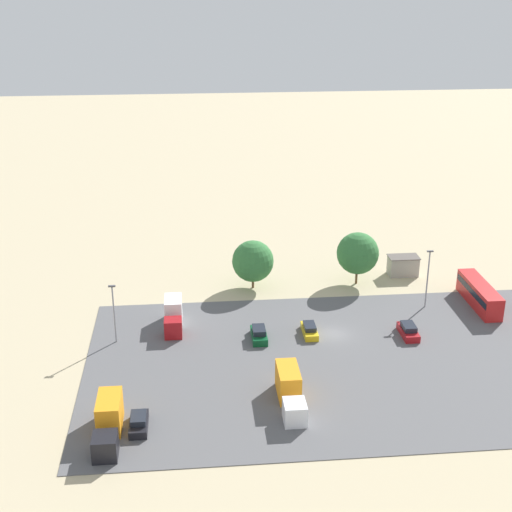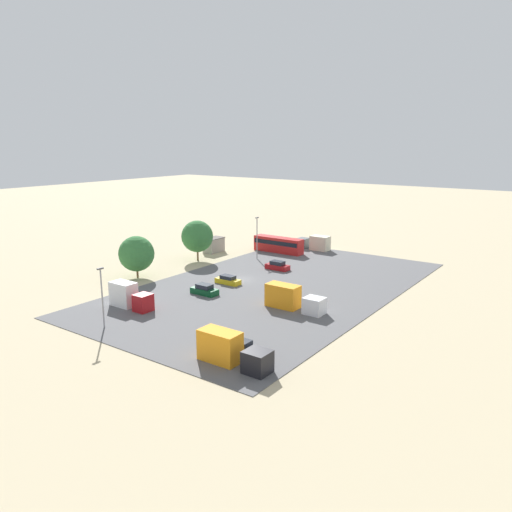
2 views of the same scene
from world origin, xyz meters
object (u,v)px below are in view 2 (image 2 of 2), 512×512
object	(u,v)px
parked_truck_0	(129,296)
parked_truck_3	(230,350)
parked_truck_2	(292,298)
parked_car_2	(228,280)
bus	(278,244)
parked_car_1	(240,347)
shed_building	(214,245)
parked_truck_1	(315,243)
parked_car_0	(277,266)
parked_car_3	(204,290)

from	to	relation	value
parked_truck_0	parked_truck_3	world-z (taller)	parked_truck_0
parked_truck_2	parked_truck_3	distance (m)	19.85
parked_car_2	parked_truck_2	xyz separation A→B (m)	(4.78, 15.55, 0.94)
bus	parked_car_1	size ratio (longest dim) A/B	2.62
shed_building	parked_car_1	distance (m)	53.91
parked_truck_0	parked_truck_1	distance (m)	50.49
parked_truck_2	parked_car_2	bearing A→B (deg)	-107.11
parked_car_0	parked_truck_3	size ratio (longest dim) A/B	0.52
parked_car_1	bus	bearing A→B (deg)	-151.56
parked_car_1	parked_car_2	bearing A→B (deg)	-138.37
shed_building	parked_car_3	world-z (taller)	shed_building
parked_car_1	parked_car_2	xyz separation A→B (m)	(-21.21, -18.85, -0.05)
shed_building	parked_car_3	bearing A→B (deg)	37.61
parked_truck_0	parked_car_0	bearing A→B (deg)	169.67
parked_car_2	parked_car_3	bearing A→B (deg)	-174.12
parked_car_2	parked_car_3	xyz separation A→B (m)	(6.77, 0.70, 0.08)
parked_car_0	parked_car_3	size ratio (longest dim) A/B	1.02
shed_building	parked_truck_0	world-z (taller)	parked_truck_0
parked_truck_2	parked_truck_1	bearing A→B (deg)	-155.73
parked_car_2	parked_truck_0	xyz separation A→B (m)	(17.87, -4.01, 1.02)
bus	parked_truck_0	world-z (taller)	parked_truck_0
parked_truck_0	parked_truck_1	xyz separation A→B (m)	(-50.42, 2.72, -0.17)
parked_car_3	parked_truck_2	distance (m)	15.00
parked_truck_1	parked_truck_2	world-z (taller)	parked_truck_2
parked_car_1	parked_truck_0	size ratio (longest dim) A/B	0.60
parked_truck_3	parked_truck_1	bearing A→B (deg)	-159.67
parked_truck_1	parked_truck_2	xyz separation A→B (m)	(37.34, 16.83, 0.09)
parked_truck_2	parked_truck_3	bearing A→B (deg)	12.20
parked_car_3	parked_truck_0	bearing A→B (deg)	-22.98
parked_car_0	parked_truck_0	world-z (taller)	parked_truck_0
bus	parked_car_0	size ratio (longest dim) A/B	2.48
parked_car_1	parked_truck_3	world-z (taller)	parked_truck_3
bus	parked_truck_2	bearing A→B (deg)	35.97
parked_car_2	parked_truck_0	size ratio (longest dim) A/B	0.62
parked_car_0	parked_truck_1	xyz separation A→B (m)	(-19.69, -2.88, 0.77)
parked_car_3	parked_truck_3	xyz separation A→B (m)	(17.42, 19.04, 0.90)
parked_car_1	parked_truck_2	xyz separation A→B (m)	(-16.42, -3.31, 0.89)
parked_car_1	parked_truck_1	distance (m)	57.41
parked_car_2	parked_truck_0	bearing A→B (deg)	167.36
parked_car_3	parked_truck_3	world-z (taller)	parked_truck_3
parked_car_0	parked_truck_3	distance (m)	41.27
bus	parked_truck_1	xyz separation A→B (m)	(-6.97, 5.21, -0.31)
shed_building	parked_truck_0	bearing A→B (deg)	21.78
parked_truck_3	parked_car_3	bearing A→B (deg)	-132.45
parked_car_3	parked_truck_1	bearing A→B (deg)	-177.11
bus	parked_truck_1	size ratio (longest dim) A/B	1.51
parked_truck_0	parked_truck_3	bearing A→B (deg)	75.08
parked_car_3	parked_truck_0	xyz separation A→B (m)	(11.09, -4.70, 0.94)
parked_car_0	parked_car_1	world-z (taller)	parked_car_0
parked_car_2	parked_truck_2	distance (m)	16.29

